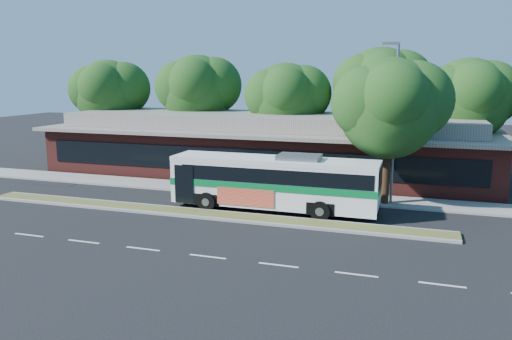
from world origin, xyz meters
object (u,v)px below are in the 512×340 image
object	(u,v)px
lamp_post	(394,119)
sedan	(113,162)
transit_bus	(275,179)
sidewalk_tree	(397,106)

from	to	relation	value
lamp_post	sedan	size ratio (longest dim) A/B	1.69
lamp_post	transit_bus	size ratio (longest dim) A/B	0.80
transit_bus	sedan	bearing A→B (deg)	155.14
transit_bus	sedan	size ratio (longest dim) A/B	2.11
transit_bus	sidewalk_tree	bearing A→B (deg)	27.95
lamp_post	sidewalk_tree	bearing A→B (deg)	-44.81
lamp_post	sidewalk_tree	size ratio (longest dim) A/B	1.10
sedan	sidewalk_tree	world-z (taller)	sidewalk_tree
sedan	sidewalk_tree	size ratio (longest dim) A/B	0.65
lamp_post	sidewalk_tree	world-z (taller)	lamp_post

